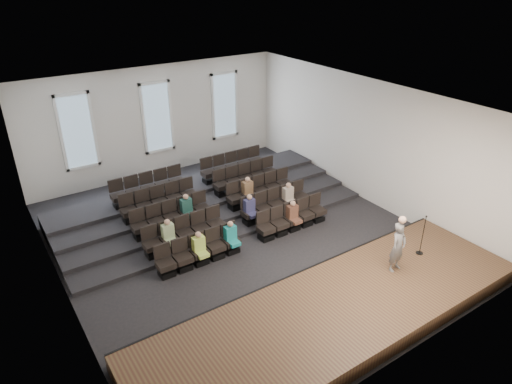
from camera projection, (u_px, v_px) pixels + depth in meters
ground at (240, 238)px, 16.51m from camera, size 14.00×14.00×0.00m
ceiling at (238, 102)px, 14.27m from camera, size 12.00×14.00×0.02m
wall_back at (157, 121)px, 20.61m from camera, size 12.00×0.04×5.00m
wall_front at (405, 283)px, 10.18m from camera, size 12.00×0.04×5.00m
wall_left at (51, 226)px, 12.40m from camera, size 0.04×14.00×5.00m
wall_right at (366, 140)px, 18.38m from camera, size 0.04×14.00×5.00m
stage at (337, 312)px, 12.61m from camera, size 11.80×3.60×0.50m
stage_lip at (298, 279)px, 13.93m from camera, size 11.80×0.06×0.52m
risers at (199, 199)px, 18.78m from camera, size 11.80×4.80×0.60m
seating_rows at (218, 204)px, 17.35m from camera, size 6.80×4.70×1.67m
windows at (157, 117)px, 20.47m from camera, size 8.44×0.10×3.24m
audience at (235, 214)px, 16.39m from camera, size 5.45×2.64×1.10m
speaker at (398, 247)px, 13.62m from camera, size 0.62×0.45×1.60m
mic_stand at (421, 242)px, 14.56m from camera, size 0.23×0.23×1.40m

